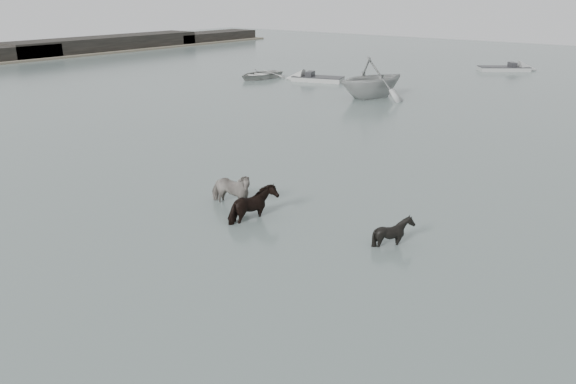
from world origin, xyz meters
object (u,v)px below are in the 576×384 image
object	(u,v)px
pony_black	(394,226)
rowboat_lead	(260,73)
pony_dark	(254,199)
pony_pinto	(230,185)

from	to	relation	value
pony_black	rowboat_lead	size ratio (longest dim) A/B	0.27
pony_black	pony_dark	bearing A→B (deg)	93.54
pony_pinto	rowboat_lead	distance (m)	28.78
pony_black	rowboat_lead	bearing A→B (deg)	36.82
pony_dark	rowboat_lead	xyz separation A→B (m)	(-19.60, 22.86, -0.27)
pony_pinto	pony_dark	size ratio (longest dim) A/B	1.23
pony_dark	pony_black	world-z (taller)	pony_dark
pony_pinto	rowboat_lead	xyz separation A→B (m)	(-18.11, 22.37, -0.30)
pony_pinto	pony_black	size ratio (longest dim) A/B	1.54
pony_pinto	rowboat_lead	bearing A→B (deg)	28.21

